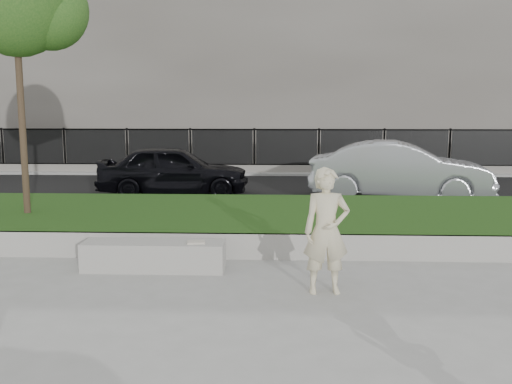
{
  "coord_description": "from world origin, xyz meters",
  "views": [
    {
      "loc": [
        0.27,
        -7.48,
        2.32
      ],
      "look_at": [
        -0.09,
        1.2,
        1.02
      ],
      "focal_mm": 40.0,
      "sensor_mm": 36.0,
      "label": 1
    }
  ],
  "objects_px": {
    "stone_bench": "(154,256)",
    "book": "(196,242)",
    "man": "(326,231)",
    "car_silver": "(400,171)",
    "car_dark": "(174,170)"
  },
  "relations": [
    {
      "from": "man",
      "to": "car_silver",
      "type": "relative_size",
      "value": 0.36
    },
    {
      "from": "man",
      "to": "car_silver",
      "type": "xyz_separation_m",
      "value": [
        2.39,
        7.22,
        -0.03
      ]
    },
    {
      "from": "stone_bench",
      "to": "car_silver",
      "type": "bearing_deg",
      "value": 52.88
    },
    {
      "from": "car_dark",
      "to": "car_silver",
      "type": "distance_m",
      "value": 5.75
    },
    {
      "from": "man",
      "to": "car_dark",
      "type": "height_order",
      "value": "man"
    },
    {
      "from": "stone_bench",
      "to": "book",
      "type": "relative_size",
      "value": 8.21
    },
    {
      "from": "stone_bench",
      "to": "book",
      "type": "xyz_separation_m",
      "value": [
        0.62,
        -0.06,
        0.22
      ]
    },
    {
      "from": "man",
      "to": "car_silver",
      "type": "bearing_deg",
      "value": 66.57
    },
    {
      "from": "man",
      "to": "stone_bench",
      "type": "bearing_deg",
      "value": 153.97
    },
    {
      "from": "car_dark",
      "to": "car_silver",
      "type": "relative_size",
      "value": 0.88
    },
    {
      "from": "stone_bench",
      "to": "car_dark",
      "type": "bearing_deg",
      "value": 98.12
    },
    {
      "from": "man",
      "to": "car_dark",
      "type": "relative_size",
      "value": 0.41
    },
    {
      "from": "stone_bench",
      "to": "car_silver",
      "type": "distance_m",
      "value": 7.93
    },
    {
      "from": "car_dark",
      "to": "man",
      "type": "bearing_deg",
      "value": -160.91
    },
    {
      "from": "car_dark",
      "to": "car_silver",
      "type": "bearing_deg",
      "value": -98.91
    }
  ]
}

